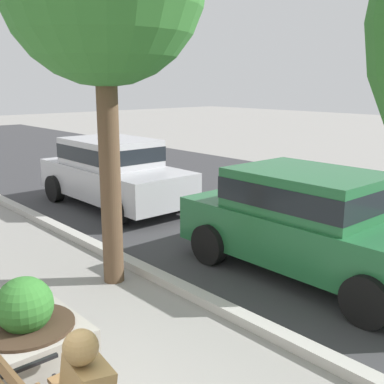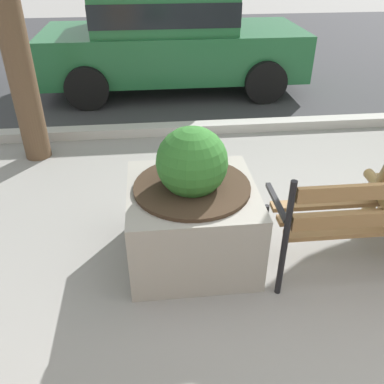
# 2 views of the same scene
# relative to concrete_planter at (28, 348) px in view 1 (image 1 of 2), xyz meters

# --- Properties ---
(curb_stone) EXTENTS (60.00, 0.20, 0.12)m
(curb_stone) POSITION_rel_concrete_planter_xyz_m (1.42, 2.42, -0.37)
(curb_stone) COLOR #B2AFA8
(curb_stone) RESTS_ON ground
(concrete_planter) EXTENTS (0.97, 0.97, 1.11)m
(concrete_planter) POSITION_rel_concrete_planter_xyz_m (0.00, 0.00, 0.00)
(concrete_planter) COLOR gray
(concrete_planter) RESTS_ON ground
(parked_car_silver) EXTENTS (4.10, 1.92, 1.56)m
(parked_car_silver) POSITION_rel_concrete_planter_xyz_m (-5.29, 4.29, 0.41)
(parked_car_silver) COLOR #B7B7BC
(parked_car_silver) RESTS_ON ground
(parked_car_green) EXTENTS (4.10, 1.92, 1.56)m
(parked_car_green) POSITION_rel_concrete_planter_xyz_m (0.10, 4.29, 0.41)
(parked_car_green) COLOR #236638
(parked_car_green) RESTS_ON ground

